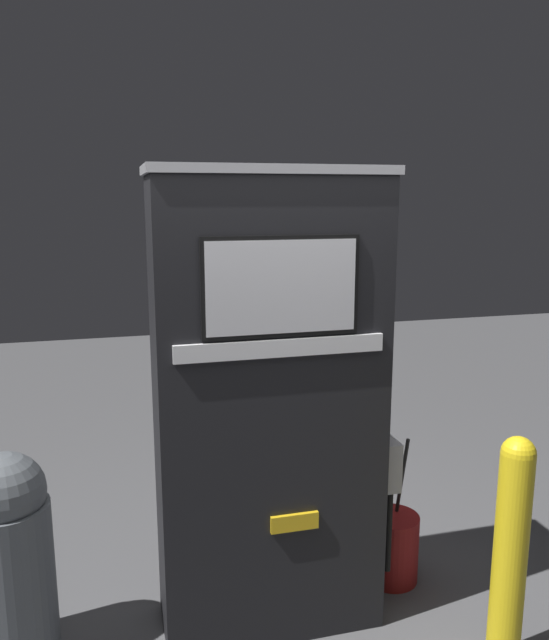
% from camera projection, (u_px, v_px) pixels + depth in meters
% --- Properties ---
extents(gas_pump, '(1.16, 0.48, 2.23)m').
position_uv_depth(gas_pump, '(269.00, 407.00, 2.96)').
color(gas_pump, black).
rests_on(gas_pump, ground_plane).
extents(safety_bollard, '(0.15, 0.15, 1.10)m').
position_uv_depth(safety_bollard, '(511.00, 549.00, 2.74)').
color(safety_bollard, yellow).
rests_on(safety_bollard, ground_plane).
extents(trash_bin, '(0.38, 0.38, 1.00)m').
position_uv_depth(trash_bin, '(10.00, 556.00, 2.81)').
color(trash_bin, '#51565B').
rests_on(trash_bin, ground_plane).
extents(squeegee_bucket, '(0.29, 0.29, 0.84)m').
position_uv_depth(squeegee_bucket, '(392.00, 547.00, 3.46)').
color(squeegee_bucket, maroon).
rests_on(squeegee_bucket, ground_plane).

